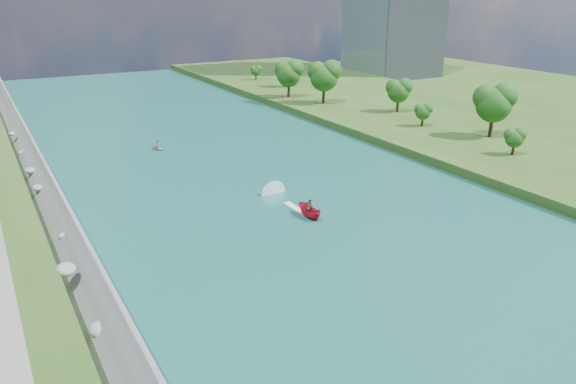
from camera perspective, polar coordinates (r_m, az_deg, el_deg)
ground at (r=58.56m, az=6.34°, el=-5.97°), size 260.00×260.00×0.00m
river_water at (r=74.30m, az=-2.63°, el=-0.04°), size 55.00×240.00×0.10m
berm_east at (r=105.05m, az=22.28°, el=4.91°), size 44.00×240.00×1.50m
riprap_bank at (r=66.08m, az=-22.67°, el=-2.66°), size 4.41×236.00×4.05m
trees_east at (r=104.59m, az=13.31°, el=8.85°), size 18.05×143.74×10.91m
motorboat at (r=67.45m, az=1.41°, el=-1.54°), size 3.60×18.80×2.06m
raft at (r=96.16m, az=-13.04°, el=4.42°), size 2.78×3.39×1.63m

